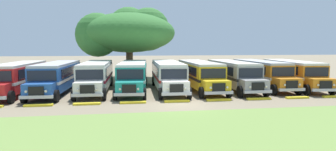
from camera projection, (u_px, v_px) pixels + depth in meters
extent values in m
plane|color=#84755B|center=(179.00, 104.00, 20.66)|extent=(220.00, 220.00, 0.00)
cube|color=olive|center=(208.00, 138.00, 13.08)|extent=(80.00, 10.97, 0.01)
cube|color=red|center=(19.00, 76.00, 25.63)|extent=(2.59, 9.22, 2.10)
cube|color=white|center=(19.00, 78.00, 25.65)|extent=(2.62, 9.25, 0.24)
cube|color=black|center=(34.00, 71.00, 26.07)|extent=(0.12, 8.00, 0.80)
cube|color=black|center=(6.00, 71.00, 25.68)|extent=(0.12, 8.00, 0.80)
cube|color=beige|center=(19.00, 64.00, 25.51)|extent=(2.51, 9.12, 0.22)
cube|color=white|center=(35.00, 73.00, 30.18)|extent=(0.90, 0.07, 1.30)
cylinder|color=black|center=(11.00, 97.00, 20.82)|extent=(0.29, 1.00, 1.00)
cylinder|color=black|center=(43.00, 83.00, 28.88)|extent=(0.29, 1.00, 1.00)
cylinder|color=black|center=(19.00, 83.00, 28.50)|extent=(0.29, 1.00, 1.00)
cube|color=#23519E|center=(58.00, 76.00, 26.13)|extent=(2.68, 9.25, 2.10)
cube|color=silver|center=(58.00, 78.00, 26.15)|extent=(2.71, 9.27, 0.24)
cube|color=black|center=(72.00, 70.00, 26.53)|extent=(0.20, 8.00, 0.80)
cube|color=black|center=(45.00, 71.00, 26.21)|extent=(0.20, 8.00, 0.80)
cube|color=#B2B2B7|center=(57.00, 64.00, 26.01)|extent=(2.60, 9.15, 0.22)
cube|color=#23519E|center=(40.00, 90.00, 20.96)|extent=(2.23, 1.44, 1.05)
cube|color=black|center=(36.00, 91.00, 20.23)|extent=(1.10, 0.12, 0.70)
cube|color=#B7B7BC|center=(36.00, 97.00, 20.23)|extent=(2.40, 0.25, 0.24)
cube|color=black|center=(42.00, 76.00, 21.51)|extent=(2.20, 0.10, 0.84)
cube|color=silver|center=(69.00, 72.00, 30.70)|extent=(0.90, 0.08, 1.30)
sphere|color=#EAE5C6|center=(46.00, 91.00, 20.26)|extent=(0.20, 0.20, 0.20)
sphere|color=#EAE5C6|center=(26.00, 92.00, 20.09)|extent=(0.20, 0.20, 0.20)
cylinder|color=black|center=(56.00, 96.00, 21.26)|extent=(0.30, 1.01, 1.00)
cylinder|color=black|center=(24.00, 97.00, 20.96)|extent=(0.30, 1.01, 1.00)
cylinder|color=black|center=(78.00, 82.00, 29.35)|extent=(0.30, 1.01, 1.00)
cylinder|color=black|center=(54.00, 83.00, 29.05)|extent=(0.30, 1.01, 1.00)
cube|color=silver|center=(97.00, 75.00, 26.96)|extent=(2.59, 9.23, 2.10)
cube|color=maroon|center=(97.00, 77.00, 26.98)|extent=(2.62, 9.25, 0.24)
cube|color=black|center=(110.00, 70.00, 27.37)|extent=(0.12, 8.00, 0.80)
cube|color=black|center=(84.00, 70.00, 27.03)|extent=(0.12, 8.00, 0.80)
cube|color=beige|center=(96.00, 63.00, 26.84)|extent=(2.51, 9.12, 0.22)
cube|color=silver|center=(89.00, 88.00, 21.79)|extent=(2.21, 1.42, 1.05)
cube|color=black|center=(87.00, 89.00, 21.06)|extent=(1.10, 0.11, 0.70)
cube|color=#B7B7BC|center=(87.00, 95.00, 21.07)|extent=(2.40, 0.22, 0.24)
cube|color=black|center=(90.00, 75.00, 22.35)|extent=(2.20, 0.08, 0.84)
cube|color=maroon|center=(101.00, 72.00, 31.52)|extent=(0.90, 0.07, 1.30)
sphere|color=#EAE5C6|center=(96.00, 89.00, 21.11)|extent=(0.20, 0.20, 0.20)
sphere|color=#EAE5C6|center=(78.00, 90.00, 20.92)|extent=(0.20, 0.20, 0.20)
cylinder|color=black|center=(104.00, 94.00, 22.11)|extent=(0.29, 1.00, 1.00)
cylinder|color=black|center=(74.00, 95.00, 21.79)|extent=(0.29, 1.00, 1.00)
cylinder|color=black|center=(111.00, 81.00, 30.19)|extent=(0.29, 1.00, 1.00)
cylinder|color=black|center=(89.00, 82.00, 29.86)|extent=(0.29, 1.00, 1.00)
cube|color=teal|center=(133.00, 75.00, 27.26)|extent=(3.21, 9.37, 2.10)
cube|color=white|center=(133.00, 76.00, 27.28)|extent=(3.24, 9.39, 0.24)
cube|color=black|center=(146.00, 69.00, 27.59)|extent=(0.66, 7.98, 0.80)
cube|color=black|center=(121.00, 70.00, 27.41)|extent=(0.66, 7.98, 0.80)
cube|color=silver|center=(133.00, 63.00, 27.13)|extent=(3.12, 9.26, 0.22)
cube|color=teal|center=(130.00, 88.00, 22.06)|extent=(2.30, 1.57, 1.05)
cube|color=black|center=(129.00, 89.00, 21.32)|extent=(1.10, 0.19, 0.70)
cube|color=#B7B7BC|center=(129.00, 94.00, 21.33)|extent=(2.41, 0.39, 0.24)
cube|color=black|center=(130.00, 74.00, 22.61)|extent=(2.20, 0.23, 0.84)
cube|color=white|center=(136.00, 71.00, 31.85)|extent=(0.90, 0.13, 1.30)
sphere|color=#EAE5C6|center=(138.00, 89.00, 21.32)|extent=(0.20, 0.20, 0.20)
sphere|color=#EAE5C6|center=(120.00, 89.00, 21.22)|extent=(0.20, 0.20, 0.20)
cylinder|color=black|center=(145.00, 94.00, 22.29)|extent=(0.36, 1.02, 1.00)
cylinder|color=black|center=(115.00, 94.00, 22.13)|extent=(0.36, 1.02, 1.00)
cylinder|color=black|center=(146.00, 81.00, 30.43)|extent=(0.36, 1.02, 1.00)
cylinder|color=black|center=(124.00, 81.00, 30.26)|extent=(0.36, 1.02, 1.00)
cube|color=silver|center=(167.00, 74.00, 27.50)|extent=(2.73, 9.26, 2.10)
cube|color=red|center=(167.00, 76.00, 27.52)|extent=(2.76, 9.28, 0.24)
cube|color=black|center=(179.00, 69.00, 27.90)|extent=(0.24, 8.00, 0.80)
cube|color=black|center=(155.00, 69.00, 27.59)|extent=(0.24, 8.00, 0.80)
cube|color=silver|center=(167.00, 63.00, 27.38)|extent=(2.64, 9.16, 0.22)
cube|color=silver|center=(175.00, 87.00, 22.33)|extent=(2.23, 1.45, 1.05)
cube|color=black|center=(177.00, 88.00, 21.59)|extent=(1.10, 0.13, 0.70)
cube|color=#B7B7BC|center=(177.00, 94.00, 21.60)|extent=(2.40, 0.26, 0.24)
cube|color=black|center=(174.00, 74.00, 22.88)|extent=(2.20, 0.11, 0.84)
cube|color=red|center=(163.00, 71.00, 32.07)|extent=(0.90, 0.08, 1.30)
sphere|color=#EAE5C6|center=(185.00, 88.00, 21.63)|extent=(0.20, 0.20, 0.20)
sphere|color=#EAE5C6|center=(168.00, 89.00, 21.46)|extent=(0.20, 0.20, 0.20)
cylinder|color=black|center=(189.00, 93.00, 22.63)|extent=(0.30, 1.01, 1.00)
cylinder|color=black|center=(161.00, 94.00, 22.34)|extent=(0.30, 1.01, 1.00)
cylinder|color=black|center=(175.00, 81.00, 30.72)|extent=(0.30, 1.01, 1.00)
cylinder|color=black|center=(154.00, 81.00, 30.43)|extent=(0.30, 1.01, 1.00)
cube|color=yellow|center=(199.00, 74.00, 27.97)|extent=(2.62, 9.23, 2.10)
cube|color=black|center=(199.00, 76.00, 27.98)|extent=(2.65, 9.25, 0.24)
cube|color=black|center=(210.00, 69.00, 28.41)|extent=(0.14, 8.00, 0.80)
cube|color=black|center=(186.00, 69.00, 28.01)|extent=(0.14, 8.00, 0.80)
cube|color=beige|center=(199.00, 63.00, 27.84)|extent=(2.54, 9.13, 0.22)
cube|color=yellow|center=(216.00, 86.00, 22.82)|extent=(2.22, 1.43, 1.05)
cube|color=black|center=(219.00, 87.00, 22.09)|extent=(1.10, 0.11, 0.70)
cube|color=#B7B7BC|center=(219.00, 93.00, 22.10)|extent=(2.40, 0.23, 0.24)
cube|color=black|center=(213.00, 74.00, 23.37)|extent=(2.20, 0.09, 0.84)
cube|color=black|center=(188.00, 71.00, 32.51)|extent=(0.90, 0.07, 1.30)
sphere|color=#EAE5C6|center=(227.00, 87.00, 22.15)|extent=(0.20, 0.20, 0.20)
sphere|color=#EAE5C6|center=(211.00, 88.00, 21.93)|extent=(0.20, 0.20, 0.20)
cylinder|color=black|center=(229.00, 92.00, 23.16)|extent=(0.29, 1.00, 1.00)
cylinder|color=black|center=(202.00, 93.00, 22.78)|extent=(0.29, 1.00, 1.00)
cylinder|color=black|center=(202.00, 80.00, 31.21)|extent=(0.29, 1.00, 1.00)
cylinder|color=black|center=(181.00, 81.00, 30.83)|extent=(0.29, 1.00, 1.00)
cube|color=#9E9993|center=(231.00, 73.00, 28.48)|extent=(2.55, 9.21, 2.10)
cube|color=#282828|center=(231.00, 75.00, 28.50)|extent=(2.58, 9.23, 0.24)
cube|color=black|center=(242.00, 68.00, 28.90)|extent=(0.08, 8.00, 0.80)
cube|color=black|center=(219.00, 69.00, 28.54)|extent=(0.08, 8.00, 0.80)
cube|color=beige|center=(232.00, 62.00, 28.36)|extent=(2.47, 9.11, 0.22)
cube|color=#9E9993|center=(254.00, 86.00, 23.32)|extent=(2.21, 1.41, 1.05)
cube|color=black|center=(258.00, 87.00, 22.59)|extent=(1.10, 0.11, 0.70)
cube|color=#B7B7BC|center=(258.00, 92.00, 22.59)|extent=(2.40, 0.21, 0.24)
cube|color=black|center=(251.00, 73.00, 23.87)|extent=(2.20, 0.07, 0.84)
cube|color=#282828|center=(217.00, 71.00, 33.04)|extent=(0.90, 0.06, 1.30)
sphere|color=#EAE5C6|center=(266.00, 86.00, 22.64)|extent=(0.20, 0.20, 0.20)
sphere|color=#EAE5C6|center=(250.00, 87.00, 22.44)|extent=(0.20, 0.20, 0.20)
cylinder|color=black|center=(266.00, 91.00, 23.64)|extent=(0.29, 1.00, 1.00)
cylinder|color=black|center=(240.00, 92.00, 23.31)|extent=(0.29, 1.00, 1.00)
cylinder|color=black|center=(231.00, 80.00, 31.71)|extent=(0.29, 1.00, 1.00)
cylinder|color=black|center=(211.00, 80.00, 31.38)|extent=(0.29, 1.00, 1.00)
cube|color=orange|center=(259.00, 72.00, 29.56)|extent=(2.53, 9.21, 2.10)
cube|color=white|center=(259.00, 74.00, 29.57)|extent=(2.56, 9.23, 0.24)
cube|color=black|center=(269.00, 68.00, 29.98)|extent=(0.07, 8.00, 0.80)
cube|color=black|center=(247.00, 68.00, 29.62)|extent=(0.07, 8.00, 0.80)
cube|color=#B2B2B7|center=(260.00, 62.00, 29.43)|extent=(2.45, 9.11, 0.22)
cube|color=orange|center=(287.00, 84.00, 24.40)|extent=(2.20, 1.41, 1.05)
cube|color=black|center=(292.00, 85.00, 23.67)|extent=(1.10, 0.10, 0.70)
cube|color=#B7B7BC|center=(292.00, 90.00, 23.67)|extent=(2.40, 0.21, 0.24)
cube|color=black|center=(283.00, 72.00, 24.95)|extent=(2.20, 0.07, 0.84)
cube|color=white|center=(242.00, 70.00, 34.11)|extent=(0.90, 0.06, 1.30)
sphere|color=#EAE5C6|center=(300.00, 85.00, 23.72)|extent=(0.20, 0.20, 0.20)
sphere|color=#EAE5C6|center=(285.00, 85.00, 23.52)|extent=(0.20, 0.20, 0.20)
cylinder|color=black|center=(298.00, 89.00, 24.72)|extent=(0.28, 1.00, 1.00)
cylinder|color=black|center=(274.00, 90.00, 24.38)|extent=(0.28, 1.00, 1.00)
cylinder|color=black|center=(257.00, 79.00, 32.79)|extent=(0.28, 1.00, 1.00)
cylinder|color=black|center=(238.00, 79.00, 32.45)|extent=(0.28, 1.00, 1.00)
cube|color=orange|center=(291.00, 73.00, 29.47)|extent=(3.36, 9.39, 2.10)
cube|color=white|center=(291.00, 74.00, 29.49)|extent=(3.39, 9.42, 0.24)
cube|color=black|center=(301.00, 68.00, 29.78)|extent=(0.79, 7.97, 0.80)
cube|color=black|center=(279.00, 68.00, 29.65)|extent=(0.79, 7.97, 0.80)
cube|color=silver|center=(292.00, 62.00, 29.35)|extent=(3.27, 9.29, 0.22)
cube|color=orange|center=(321.00, 84.00, 24.27)|extent=(2.32, 1.60, 1.05)
cube|color=black|center=(326.00, 85.00, 23.53)|extent=(1.10, 0.20, 0.70)
cube|color=#B7B7BC|center=(326.00, 90.00, 23.53)|extent=(2.41, 0.43, 0.24)
cube|color=black|center=(317.00, 72.00, 24.82)|extent=(2.20, 0.27, 0.84)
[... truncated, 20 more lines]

